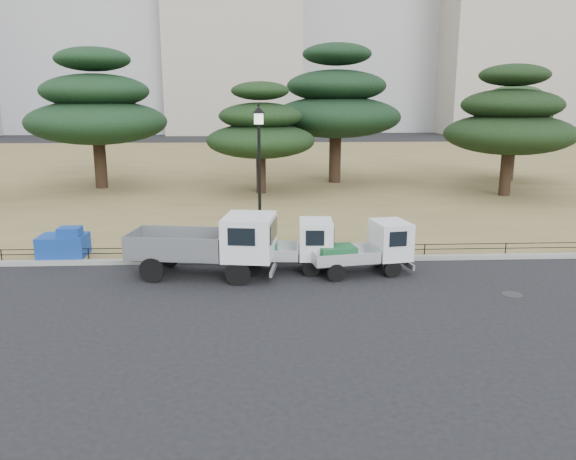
{
  "coord_description": "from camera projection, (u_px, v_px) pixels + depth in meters",
  "views": [
    {
      "loc": [
        -0.93,
        -16.61,
        5.62
      ],
      "look_at": [
        0.0,
        2.0,
        1.3
      ],
      "focal_mm": 35.0,
      "sensor_mm": 36.0,
      "label": 1
    }
  ],
  "objects": [
    {
      "name": "street_lamp",
      "position": [
        259.0,
        157.0,
        19.41
      ],
      "size": [
        0.47,
        0.47,
        5.26
      ],
      "color": "black",
      "rests_on": "lawn"
    },
    {
      "name": "truck_kei_rear",
      "position": [
        367.0,
        248.0,
        18.51
      ],
      "size": [
        3.46,
        1.94,
        1.71
      ],
      "rotation": [
        0.0,
        0.0,
        0.18
      ],
      "color": "black",
      "rests_on": "ground"
    },
    {
      "name": "pipe_fence",
      "position": [
        287.0,
        249.0,
        20.05
      ],
      "size": [
        38.0,
        0.04,
        0.4
      ],
      "color": "black",
      "rests_on": "lawn"
    },
    {
      "name": "pine_east_near",
      "position": [
        510.0,
        121.0,
        32.11
      ],
      "size": [
        7.4,
        7.4,
        7.47
      ],
      "color": "black",
      "rests_on": "lawn"
    },
    {
      "name": "lawn",
      "position": [
        271.0,
        168.0,
        47.23
      ],
      "size": [
        120.0,
        56.0,
        0.15
      ],
      "primitive_type": "cube",
      "color": "olive",
      "rests_on": "ground"
    },
    {
      "name": "truck_kei_front",
      "position": [
        292.0,
        246.0,
        18.75
      ],
      "size": [
        3.36,
        1.6,
        1.74
      ],
      "rotation": [
        0.0,
        0.0,
        -0.06
      ],
      "color": "black",
      "rests_on": "ground"
    },
    {
      "name": "curb",
      "position": [
        287.0,
        260.0,
        19.99
      ],
      "size": [
        120.0,
        0.25,
        0.16
      ],
      "primitive_type": "cube",
      "color": "gray",
      "rests_on": "ground"
    },
    {
      "name": "ground",
      "position": [
        291.0,
        285.0,
        17.47
      ],
      "size": [
        220.0,
        220.0,
        0.0
      ],
      "primitive_type": "plane",
      "color": "black"
    },
    {
      "name": "pine_east_far",
      "position": [
        513.0,
        126.0,
        38.38
      ],
      "size": [
        6.43,
        6.43,
        6.46
      ],
      "color": "black",
      "rests_on": "lawn"
    },
    {
      "name": "manhole",
      "position": [
        512.0,
        294.0,
        16.62
      ],
      "size": [
        0.6,
        0.6,
        0.01
      ],
      "primitive_type": "cylinder",
      "color": "#2D2D30",
      "rests_on": "ground"
    },
    {
      "name": "pine_west_near",
      "position": [
        96.0,
        108.0,
        34.79
      ],
      "size": [
        8.64,
        8.64,
        8.64
      ],
      "color": "black",
      "rests_on": "lawn"
    },
    {
      "name": "pine_center_right",
      "position": [
        336.0,
        103.0,
        37.15
      ],
      "size": [
        8.59,
        8.59,
        9.11
      ],
      "color": "black",
      "rests_on": "lawn"
    },
    {
      "name": "truck_large",
      "position": [
        211.0,
        242.0,
        18.15
      ],
      "size": [
        4.9,
        2.52,
        2.04
      ],
      "rotation": [
        0.0,
        0.0,
        -0.16
      ],
      "color": "black",
      "rests_on": "ground"
    },
    {
      "name": "tarp_pile",
      "position": [
        64.0,
        244.0,
        20.1
      ],
      "size": [
        1.64,
        1.21,
        1.09
      ],
      "rotation": [
        0.0,
        0.0,
        0.01
      ],
      "color": "#143F9E",
      "rests_on": "lawn"
    },
    {
      "name": "pine_center_left",
      "position": [
        261.0,
        130.0,
        33.02
      ],
      "size": [
        6.44,
        6.44,
        6.54
      ],
      "color": "black",
      "rests_on": "lawn"
    }
  ]
}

